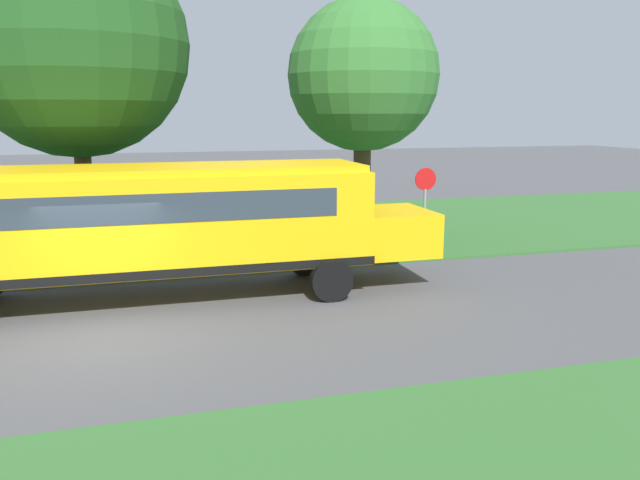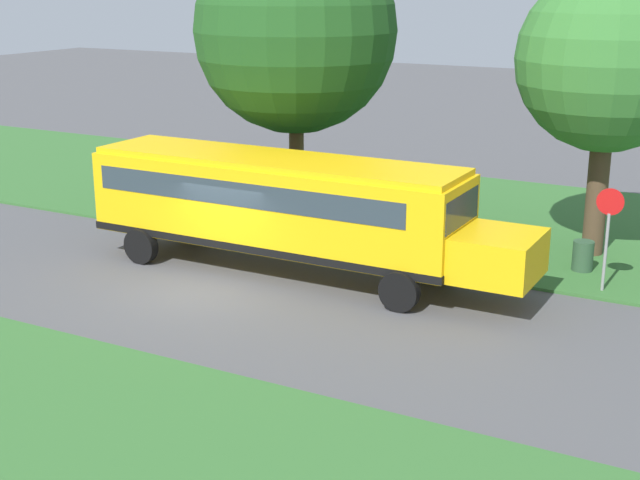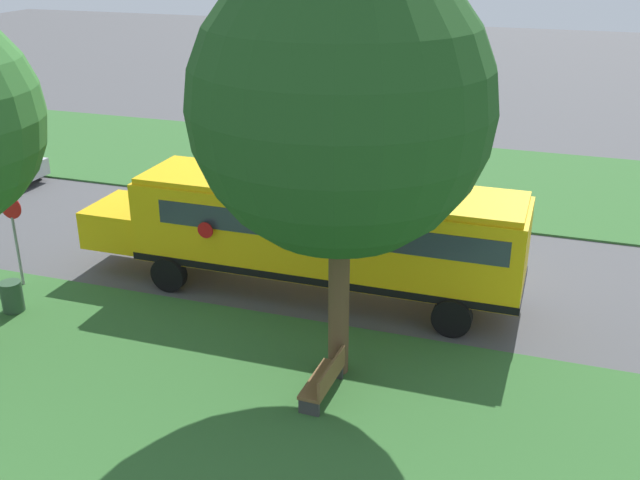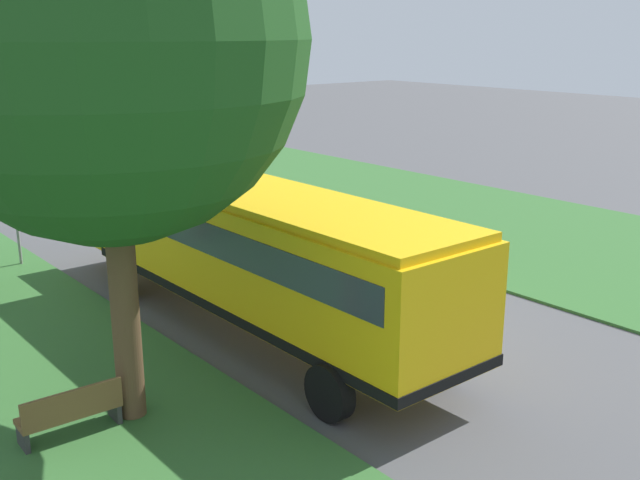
% 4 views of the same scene
% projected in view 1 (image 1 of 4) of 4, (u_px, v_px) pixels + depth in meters
% --- Properties ---
extents(ground_plane, '(120.00, 120.00, 0.00)m').
position_uv_depth(ground_plane, '(103.00, 335.00, 12.45)').
color(ground_plane, '#4C4C4F').
extents(grass_verge, '(12.00, 80.00, 0.08)m').
position_uv_depth(grass_verge, '(119.00, 238.00, 21.87)').
color(grass_verge, '#33662D').
rests_on(grass_verge, ground).
extents(school_bus, '(2.84, 12.42, 3.16)m').
position_uv_depth(school_bus, '(155.00, 220.00, 14.48)').
color(school_bus, yellow).
rests_on(school_bus, ground).
extents(oak_tree_beside_bus, '(6.13, 6.13, 9.26)m').
position_uv_depth(oak_tree_beside_bus, '(75.00, 39.00, 16.84)').
color(oak_tree_beside_bus, brown).
rests_on(oak_tree_beside_bus, ground).
extents(oak_tree_roadside_mid, '(5.06, 5.06, 8.12)m').
position_uv_depth(oak_tree_roadside_mid, '(366.00, 78.00, 20.77)').
color(oak_tree_roadside_mid, '#4C3826').
rests_on(oak_tree_roadside_mid, ground).
extents(stop_sign, '(0.08, 0.68, 2.74)m').
position_uv_depth(stop_sign, '(425.00, 201.00, 18.87)').
color(stop_sign, gray).
rests_on(stop_sign, ground).
extents(park_bench, '(1.62, 0.56, 0.92)m').
position_uv_depth(park_bench, '(92.00, 244.00, 18.84)').
color(park_bench, brown).
rests_on(park_bench, ground).
extents(trash_bin, '(0.56, 0.56, 0.90)m').
position_uv_depth(trash_bin, '(382.00, 236.00, 20.22)').
color(trash_bin, '#2D4C33').
rests_on(trash_bin, ground).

